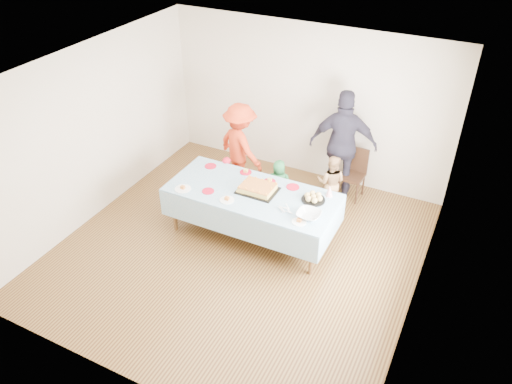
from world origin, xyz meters
TOP-DOWN VIEW (x-y plane):
  - ground at (0.00, 0.00)m, footprint 5.00×5.00m
  - room_walls at (0.05, 0.00)m, footprint 5.04×5.04m
  - party_table at (0.01, 0.41)m, footprint 2.50×1.10m
  - birthday_cake at (0.07, 0.47)m, footprint 0.56×0.43m
  - rolls_tray at (0.88, 0.61)m, footprint 0.34×0.34m
  - punch_bowl at (0.97, 0.21)m, footprint 0.33×0.33m
  - party_hat at (1.04, 0.82)m, footprint 0.10×0.10m
  - fork_pile at (0.63, 0.21)m, footprint 0.24×0.18m
  - plate_red_far_a at (-0.90, 0.76)m, footprint 0.18×0.18m
  - plate_red_far_b at (-0.32, 0.84)m, footprint 0.18×0.18m
  - plate_red_far_c at (0.12, 0.77)m, footprint 0.19×0.19m
  - plate_red_far_d at (0.49, 0.79)m, footprint 0.20×0.20m
  - plate_red_near at (-0.57, 0.13)m, footprint 0.18×0.18m
  - plate_white_left at (-0.94, 0.02)m, footprint 0.24×0.24m
  - plate_white_mid at (-0.22, 0.06)m, footprint 0.21×0.21m
  - plate_white_right at (0.90, 0.05)m, footprint 0.20×0.20m
  - dining_chair at (1.04, 2.14)m, footprint 0.40×0.40m
  - toddler_left at (-0.77, 1.03)m, footprint 0.32×0.22m
  - toddler_mid at (0.03, 1.32)m, footprint 0.47×0.38m
  - toddler_right at (0.81, 1.63)m, footprint 0.51×0.43m
  - adult_left at (-0.80, 1.56)m, footprint 1.13×0.92m
  - adult_right at (0.82, 2.09)m, footprint 1.17×0.70m

SIDE VIEW (x-z plane):
  - ground at x=0.00m, z-range 0.00..0.00m
  - toddler_mid at x=0.03m, z-range 0.00..0.82m
  - toddler_left at x=-0.77m, z-range 0.00..0.85m
  - toddler_right at x=0.81m, z-range 0.00..0.95m
  - dining_chair at x=1.04m, z-range 0.05..0.92m
  - party_table at x=0.01m, z-range 0.33..1.11m
  - adult_left at x=-0.80m, z-range 0.00..1.53m
  - plate_red_far_a at x=-0.90m, z-range 0.78..0.79m
  - plate_red_far_b at x=-0.32m, z-range 0.78..0.79m
  - plate_red_far_c at x=0.12m, z-range 0.78..0.79m
  - plate_red_far_d at x=0.49m, z-range 0.78..0.79m
  - plate_red_near at x=-0.57m, z-range 0.78..0.79m
  - plate_white_left at x=-0.94m, z-range 0.78..0.79m
  - plate_white_mid at x=-0.22m, z-range 0.78..0.79m
  - plate_white_right at x=0.90m, z-range 0.78..0.79m
  - fork_pile at x=0.63m, z-range 0.78..0.85m
  - punch_bowl at x=0.97m, z-range 0.78..0.86m
  - rolls_tray at x=0.88m, z-range 0.77..0.88m
  - birthday_cake at x=0.07m, z-range 0.78..0.88m
  - party_hat at x=1.04m, z-range 0.78..0.95m
  - adult_right at x=0.82m, z-range 0.00..1.87m
  - room_walls at x=0.05m, z-range 0.41..3.13m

